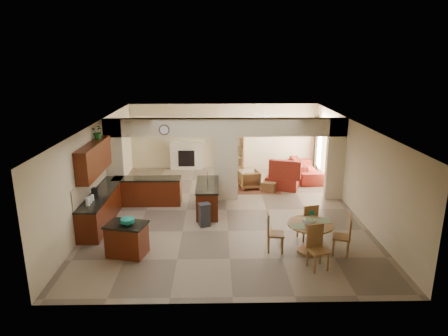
{
  "coord_description": "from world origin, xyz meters",
  "views": [
    {
      "loc": [
        -0.32,
        -11.94,
        4.78
      ],
      "look_at": [
        -0.07,
        0.3,
        1.31
      ],
      "focal_mm": 32.0,
      "sensor_mm": 36.0,
      "label": 1
    }
  ],
  "objects_px": {
    "kitchen_island": "(127,239)",
    "dining_table": "(310,233)",
    "armchair": "(249,179)",
    "sofa": "(306,169)"
  },
  "relations": [
    {
      "from": "kitchen_island",
      "to": "dining_table",
      "type": "height_order",
      "value": "kitchen_island"
    },
    {
      "from": "kitchen_island",
      "to": "sofa",
      "type": "xyz_separation_m",
      "value": [
        5.83,
        6.36,
        -0.06
      ]
    },
    {
      "from": "armchair",
      "to": "dining_table",
      "type": "bearing_deg",
      "value": 90.59
    },
    {
      "from": "sofa",
      "to": "kitchen_island",
      "type": "bearing_deg",
      "value": 134.62
    },
    {
      "from": "kitchen_island",
      "to": "armchair",
      "type": "relative_size",
      "value": 1.47
    },
    {
      "from": "kitchen_island",
      "to": "dining_table",
      "type": "distance_m",
      "value": 4.53
    },
    {
      "from": "dining_table",
      "to": "armchair",
      "type": "height_order",
      "value": "dining_table"
    },
    {
      "from": "sofa",
      "to": "armchair",
      "type": "distance_m",
      "value": 2.72
    },
    {
      "from": "kitchen_island",
      "to": "dining_table",
      "type": "relative_size",
      "value": 0.95
    },
    {
      "from": "dining_table",
      "to": "armchair",
      "type": "bearing_deg",
      "value": 102.35
    }
  ]
}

